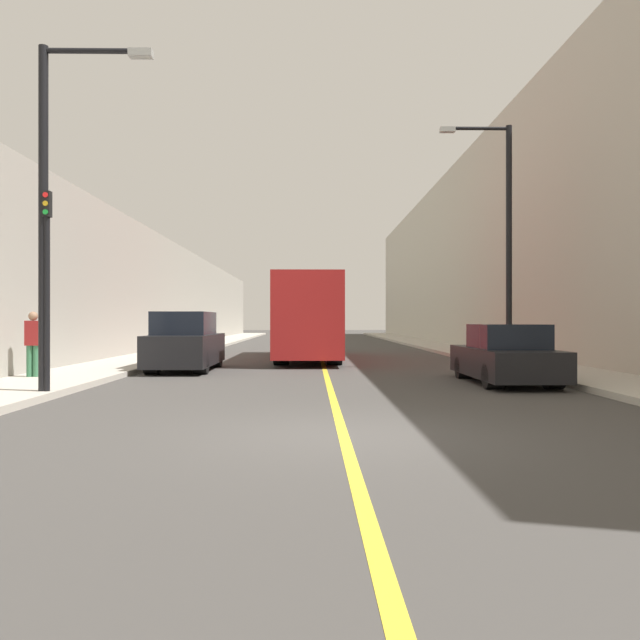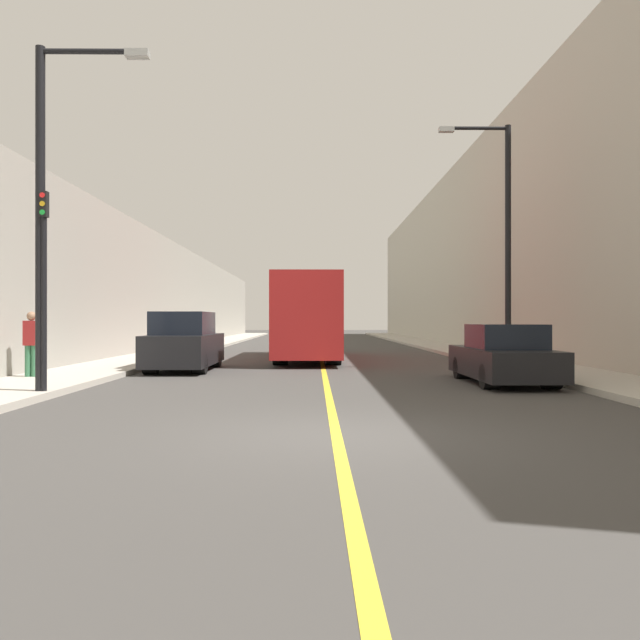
{
  "view_description": "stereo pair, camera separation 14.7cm",
  "coord_description": "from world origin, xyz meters",
  "px_view_note": "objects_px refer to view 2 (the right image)",
  "views": [
    {
      "loc": [
        -0.47,
        -9.01,
        1.66
      ],
      "look_at": [
        -0.04,
        19.83,
        1.68
      ],
      "focal_mm": 35.0,
      "sensor_mm": 36.0,
      "label": 1
    },
    {
      "loc": [
        -0.32,
        -9.02,
        1.66
      ],
      "look_at": [
        -0.04,
        19.83,
        1.68
      ],
      "focal_mm": 35.0,
      "sensor_mm": 36.0,
      "label": 2
    }
  ],
  "objects_px": {
    "parked_suv_left": "(184,344)",
    "pedestrian": "(32,343)",
    "bus": "(308,317)",
    "car_right_near": "(504,357)",
    "street_lamp_left": "(50,195)",
    "traffic_light": "(44,282)",
    "street_lamp_right": "(502,230)"
  },
  "relations": [
    {
      "from": "parked_suv_left",
      "to": "street_lamp_right",
      "type": "xyz_separation_m",
      "value": [
        10.6,
        0.14,
        3.8
      ]
    },
    {
      "from": "pedestrian",
      "to": "traffic_light",
      "type": "bearing_deg",
      "value": -62.14
    },
    {
      "from": "traffic_light",
      "to": "car_right_near",
      "type": "bearing_deg",
      "value": 15.55
    },
    {
      "from": "parked_suv_left",
      "to": "pedestrian",
      "type": "height_order",
      "value": "parked_suv_left"
    },
    {
      "from": "bus",
      "to": "parked_suv_left",
      "type": "height_order",
      "value": "bus"
    },
    {
      "from": "car_right_near",
      "to": "pedestrian",
      "type": "relative_size",
      "value": 2.63
    },
    {
      "from": "traffic_light",
      "to": "parked_suv_left",
      "type": "bearing_deg",
      "value": 78.65
    },
    {
      "from": "street_lamp_right",
      "to": "traffic_light",
      "type": "distance_m",
      "value": 14.37
    },
    {
      "from": "car_right_near",
      "to": "street_lamp_left",
      "type": "distance_m",
      "value": 11.62
    },
    {
      "from": "street_lamp_right",
      "to": "traffic_light",
      "type": "relative_size",
      "value": 1.89
    },
    {
      "from": "bus",
      "to": "parked_suv_left",
      "type": "bearing_deg",
      "value": -124.27
    },
    {
      "from": "bus",
      "to": "street_lamp_left",
      "type": "distance_m",
      "value": 14.48
    },
    {
      "from": "bus",
      "to": "street_lamp_left",
      "type": "xyz_separation_m",
      "value": [
        -5.4,
        -13.19,
        2.54
      ]
    },
    {
      "from": "car_right_near",
      "to": "street_lamp_right",
      "type": "bearing_deg",
      "value": 73.45
    },
    {
      "from": "parked_suv_left",
      "to": "street_lamp_left",
      "type": "distance_m",
      "value": 8.17
    },
    {
      "from": "parked_suv_left",
      "to": "street_lamp_left",
      "type": "relative_size",
      "value": 0.64
    },
    {
      "from": "car_right_near",
      "to": "pedestrian",
      "type": "distance_m",
      "value": 12.57
    },
    {
      "from": "parked_suv_left",
      "to": "pedestrian",
      "type": "distance_m",
      "value": 5.1
    },
    {
      "from": "pedestrian",
      "to": "car_right_near",
      "type": "bearing_deg",
      "value": -2.02
    },
    {
      "from": "street_lamp_left",
      "to": "pedestrian",
      "type": "relative_size",
      "value": 4.23
    },
    {
      "from": "car_right_near",
      "to": "bus",
      "type": "bearing_deg",
      "value": 117.06
    },
    {
      "from": "bus",
      "to": "street_lamp_left",
      "type": "bearing_deg",
      "value": -112.26
    },
    {
      "from": "parked_suv_left",
      "to": "pedestrian",
      "type": "bearing_deg",
      "value": -130.17
    },
    {
      "from": "street_lamp_right",
      "to": "parked_suv_left",
      "type": "bearing_deg",
      "value": -179.25
    },
    {
      "from": "street_lamp_right",
      "to": "traffic_light",
      "type": "xyz_separation_m",
      "value": [
        -12.07,
        -7.46,
        -2.22
      ]
    },
    {
      "from": "street_lamp_left",
      "to": "street_lamp_right",
      "type": "distance_m",
      "value": 14.08
    },
    {
      "from": "street_lamp_left",
      "to": "pedestrian",
      "type": "distance_m",
      "value": 5.09
    },
    {
      "from": "car_right_near",
      "to": "street_lamp_left",
      "type": "bearing_deg",
      "value": -164.56
    },
    {
      "from": "traffic_light",
      "to": "street_lamp_left",
      "type": "bearing_deg",
      "value": 25.84
    },
    {
      "from": "bus",
      "to": "car_right_near",
      "type": "distance_m",
      "value": 11.57
    },
    {
      "from": "car_right_near",
      "to": "parked_suv_left",
      "type": "bearing_deg",
      "value": 154.94
    },
    {
      "from": "car_right_near",
      "to": "pedestrian",
      "type": "height_order",
      "value": "pedestrian"
    }
  ]
}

